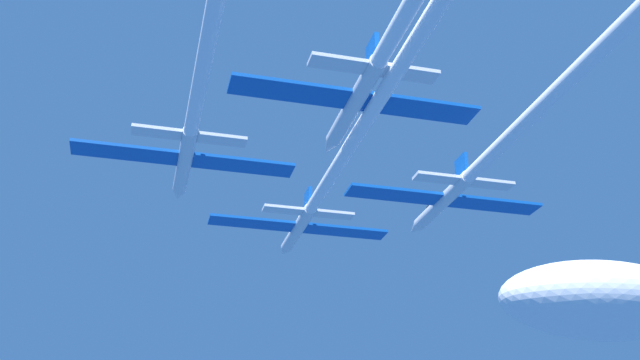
{
  "coord_description": "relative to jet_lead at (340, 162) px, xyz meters",
  "views": [
    {
      "loc": [
        -14.55,
        -68.67,
        -26.73
      ],
      "look_at": [
        -0.15,
        -12.17,
        0.47
      ],
      "focal_mm": 41.02,
      "sensor_mm": 36.0,
      "label": 1
    }
  ],
  "objects": [
    {
      "name": "jet_right_wing",
      "position": [
        10.98,
        -16.63,
        -0.71
      ],
      "size": [
        18.44,
        67.84,
        3.05
      ],
      "color": "silver"
    },
    {
      "name": "jet_left_wing",
      "position": [
        -12.61,
        -12.64,
        0.24
      ],
      "size": [
        18.44,
        57.7,
        3.05
      ],
      "color": "silver"
    },
    {
      "name": "cloud_wispy",
      "position": [
        51.78,
        39.89,
        2.35
      ],
      "size": [
        32.48,
        17.86,
        11.37
      ],
      "primitive_type": "ellipsoid",
      "color": "white"
    },
    {
      "name": "jet_lead",
      "position": [
        0.0,
        0.0,
        0.0
      ],
      "size": [
        18.44,
        57.15,
        3.05
      ],
      "color": "silver"
    }
  ]
}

